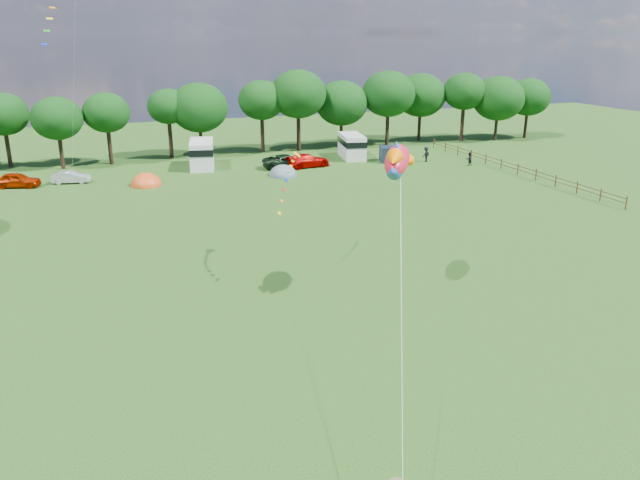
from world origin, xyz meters
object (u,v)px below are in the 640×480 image
object	(u,v)px
walker_a	(469,159)
car_c	(307,161)
car_a	(17,180)
car_b	(71,177)
fish_kite	(396,161)
campervan_c	(202,153)
campervan_d	(352,145)
tent_orange	(147,185)
tent_greyblue	(283,176)
car_d	(287,161)
walker_b	(426,154)

from	to	relation	value
walker_a	car_c	bearing A→B (deg)	-24.85
car_c	car_a	bearing A→B (deg)	80.81
car_b	walker_a	size ratio (longest dim) A/B	2.25
car_c	fish_kite	size ratio (longest dim) A/B	1.29
car_c	fish_kite	distance (m)	37.59
car_c	campervan_c	distance (m)	12.00
campervan_d	tent_orange	world-z (taller)	campervan_d
campervan_c	tent_greyblue	size ratio (longest dim) A/B	1.92
car_a	car_c	world-z (taller)	car_c
car_a	walker_a	xyz separation A→B (m)	(48.10, -6.21, 0.03)
tent_orange	fish_kite	world-z (taller)	fish_kite
car_b	tent_orange	distance (m)	7.98
car_d	walker_a	distance (m)	21.02
car_a	walker_b	bearing A→B (deg)	-77.10
tent_orange	fish_kite	distance (m)	35.96
walker_b	campervan_d	bearing A→B (deg)	-61.82
car_b	car_a	bearing A→B (deg)	100.03
tent_orange	walker_b	xyz separation A→B (m)	(32.44, 0.96, 0.88)
campervan_d	car_a	bearing A→B (deg)	105.30
car_a	car_c	distance (m)	30.25
car_a	tent_greyblue	xyz separation A→B (m)	(26.34, -4.00, -0.73)
car_c	tent_greyblue	distance (m)	5.21
car_b	tent_greyblue	bearing A→B (deg)	-92.11
car_a	walker_b	world-z (taller)	walker_b
car_d	fish_kite	distance (m)	37.58
campervan_d	fish_kite	world-z (taller)	fish_kite
car_a	tent_orange	bearing A→B (deg)	-89.86
car_c	campervan_c	world-z (taller)	campervan_c
car_b	walker_b	world-z (taller)	walker_b
fish_kite	tent_orange	bearing A→B (deg)	51.96
car_b	tent_greyblue	size ratio (longest dim) A/B	1.02
car_b	fish_kite	xyz separation A→B (m)	(18.03, -36.91, 7.29)
car_a	tent_greyblue	world-z (taller)	car_a
campervan_d	tent_orange	xyz separation A→B (m)	(-25.10, -6.27, -1.51)
car_c	tent_greyblue	world-z (taller)	car_c
fish_kite	walker_b	xyz separation A→B (m)	(21.52, 34.30, -7.01)
tent_greyblue	walker_b	xyz separation A→B (m)	(18.19, 1.49, 0.88)
campervan_d	tent_greyblue	xyz separation A→B (m)	(-10.86, -6.80, -1.51)
car_a	campervan_d	world-z (taller)	campervan_d
fish_kite	walker_a	size ratio (longest dim) A/B	2.55
campervan_c	tent_orange	bearing A→B (deg)	145.95
tent_greyblue	car_a	bearing A→B (deg)	171.38
car_d	fish_kite	world-z (taller)	fish_kite
tent_greyblue	fish_kite	distance (m)	33.90
campervan_c	walker_a	xyz separation A→B (m)	(29.12, -9.66, -0.85)
car_b	walker_b	distance (m)	39.64
car_a	walker_b	xyz separation A→B (m)	(44.54, -2.50, 0.16)
car_b	fish_kite	bearing A→B (deg)	-145.19
campervan_c	fish_kite	bearing A→B (deg)	-163.45
car_a	tent_orange	size ratio (longest dim) A/B	1.28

